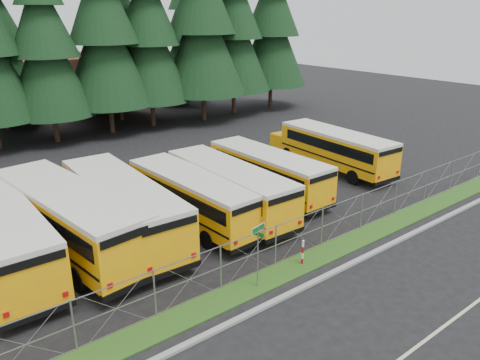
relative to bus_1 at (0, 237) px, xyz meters
name	(u,v)px	position (x,y,z in m)	size (l,w,h in m)	color
ground	(276,250)	(10.53, -6.31, -1.53)	(120.00, 120.00, 0.00)	black
curb	(325,276)	(10.53, -9.41, -1.47)	(50.00, 0.25, 0.12)	gray
grass_verge	(302,264)	(10.53, -8.01, -1.50)	(50.00, 1.40, 0.06)	#214F16
road_lane_line	(431,336)	(10.53, -14.31, -1.53)	(50.00, 0.12, 0.01)	beige
chainlink_fence	(292,239)	(10.53, -7.31, -0.53)	(44.00, 0.10, 2.00)	gray
brick_building	(82,81)	(16.53, 33.69, 1.47)	(22.00, 10.00, 6.00)	brown
bus_1	(0,237)	(0.00, 0.00, 0.00)	(2.76, 11.68, 3.06)	#FFB708
bus_2	(65,220)	(2.78, -0.22, 0.07)	(2.89, 12.25, 3.21)	#FFB708
bus_3	(120,208)	(5.41, -0.41, 0.01)	(2.78, 11.76, 3.08)	#FFB708
bus_4	(189,198)	(9.03, -1.04, -0.15)	(2.49, 10.55, 2.77)	#FFB708
bus_5	(226,189)	(11.32, -1.23, -0.11)	(2.56, 10.83, 2.84)	#FFB708
bus_6	(264,173)	(14.93, -0.38, -0.18)	(2.44, 10.34, 2.71)	#FFB708
bus_east	(332,150)	(21.90, 0.25, -0.12)	(2.53, 10.73, 2.81)	#FFB708
street_sign	(258,243)	(7.77, -8.17, 0.50)	(0.82, 0.54, 2.81)	gray
striped_bollard	(303,253)	(10.54, -8.01, -0.93)	(0.11, 0.11, 1.20)	#B20C0C
conifer_4	(45,47)	(8.93, 20.14, 6.39)	(7.16, 7.16, 15.85)	black
conifer_5	(103,33)	(14.06, 20.16, 7.35)	(8.03, 8.03, 17.76)	black
conifer_6	(148,36)	(18.42, 20.24, 6.99)	(7.71, 7.71, 17.05)	black
conifer_7	(202,24)	(23.71, 19.12, 8.00)	(8.62, 8.62, 19.06)	black
conifer_8	(233,30)	(28.28, 20.01, 7.30)	(7.98, 7.98, 17.65)	black
conifer_9	(272,28)	(33.96, 20.28, 7.40)	(8.08, 8.08, 17.86)	black
conifer_12	(114,28)	(17.02, 24.55, 7.62)	(8.28, 8.28, 18.31)	black
conifer_13	(185,38)	(27.27, 27.89, 6.15)	(6.95, 6.95, 15.36)	black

